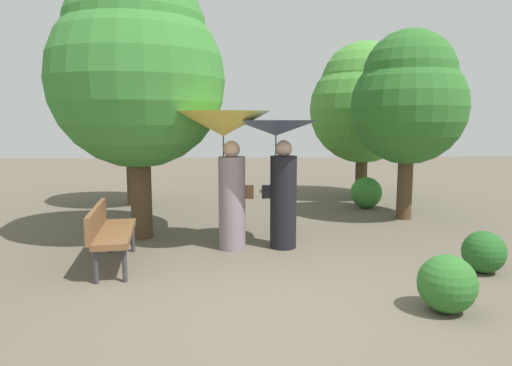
% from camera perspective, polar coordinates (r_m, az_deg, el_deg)
% --- Properties ---
extents(ground_plane, '(40.00, 40.00, 0.00)m').
position_cam_1_polar(ground_plane, '(5.08, 1.83, -15.13)').
color(ground_plane, brown).
extents(person_left, '(1.41, 1.41, 2.12)m').
position_cam_1_polar(person_left, '(6.93, -3.81, 4.88)').
color(person_left, gray).
rests_on(person_left, ground).
extents(person_right, '(1.29, 1.29, 1.99)m').
position_cam_1_polar(person_right, '(7.02, 2.87, 3.26)').
color(person_right, black).
rests_on(person_right, ground).
extents(park_bench, '(0.69, 1.55, 0.83)m').
position_cam_1_polar(park_bench, '(6.53, -17.87, -5.58)').
color(park_bench, '#38383D').
rests_on(park_bench, ground).
extents(tree_near_left, '(2.41, 2.41, 3.85)m').
position_cam_1_polar(tree_near_left, '(11.05, -15.39, 10.07)').
color(tree_near_left, '#4C3823').
rests_on(tree_near_left, ground).
extents(tree_near_right, '(2.71, 2.71, 3.95)m').
position_cam_1_polar(tree_near_right, '(12.01, 13.26, 9.86)').
color(tree_near_right, '#4C3823').
rests_on(tree_near_right, ground).
extents(tree_mid_left, '(2.86, 2.86, 4.48)m').
position_cam_1_polar(tree_mid_left, '(7.90, -14.65, 13.93)').
color(tree_mid_left, '#4C3823').
rests_on(tree_mid_left, ground).
extents(tree_mid_right, '(2.26, 2.26, 3.74)m').
position_cam_1_polar(tree_mid_right, '(9.60, 18.51, 10.09)').
color(tree_mid_right, '#4C3823').
rests_on(tree_mid_right, ground).
extents(bush_path_left, '(0.71, 0.71, 0.71)m').
position_cam_1_polar(bush_path_left, '(10.69, 13.59, -1.17)').
color(bush_path_left, '#387F33').
rests_on(bush_path_left, ground).
extents(bush_path_right, '(0.60, 0.60, 0.60)m').
position_cam_1_polar(bush_path_right, '(5.23, 22.73, -11.51)').
color(bush_path_right, '#2D6B28').
rests_on(bush_path_right, ground).
extents(bush_behind_bench, '(0.55, 0.55, 0.55)m').
position_cam_1_polar(bush_behind_bench, '(6.73, 26.55, -7.70)').
color(bush_behind_bench, '#235B23').
rests_on(bush_behind_bench, ground).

